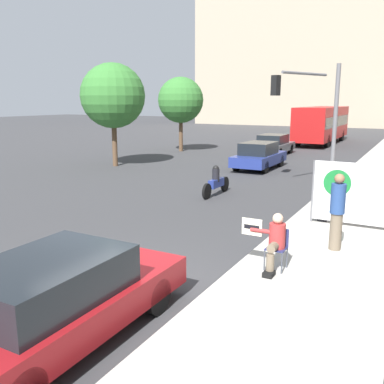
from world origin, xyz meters
name	(u,v)px	position (x,y,z in m)	size (l,w,h in m)	color
ground_plane	(123,293)	(0.00, 0.00, 0.00)	(160.00, 160.00, 0.00)	#38383A
sidewalk_curb	(377,179)	(3.06, 15.00, 0.08)	(3.16, 90.00, 0.16)	#B7B2A8
building_backdrop_far	(382,26)	(-2.00, 61.32, 13.72)	(52.00, 12.00, 27.44)	tan
seated_protester	(275,240)	(2.28, 2.15, 0.80)	(0.95, 0.77, 1.20)	#474C56
jogger_on_sidewalk	(337,211)	(3.16, 4.06, 1.09)	(0.34, 0.34, 1.82)	#756651
pedestrian_behind	(324,193)	(2.38, 6.43, 0.99)	(0.34, 0.34, 1.65)	black
protest_banner	(356,194)	(3.27, 6.21, 1.11)	(2.43, 0.06, 1.81)	slate
traffic_light_pole	(309,105)	(0.62, 11.40, 3.44)	(2.99, 2.76, 4.81)	slate
parked_car_curbside	(55,300)	(0.16, -1.83, 0.70)	(1.88, 4.59, 1.38)	maroon
car_on_road_nearest	(259,156)	(-2.96, 15.79, 0.72)	(1.78, 4.23, 1.45)	navy
car_on_road_midblock	(273,145)	(-4.20, 22.08, 0.70)	(1.83, 4.22, 1.38)	#565B60
city_bus_on_road	(322,123)	(-3.04, 31.67, 1.79)	(2.58, 10.44, 3.09)	red
motorcycle_on_road	(216,182)	(-2.17, 8.74, 0.52)	(0.28, 2.25, 1.18)	navy
street_tree_near_curb	(113,96)	(-10.45, 12.93, 3.87)	(3.53, 3.53, 5.65)	brown
street_tree_midblock	(181,100)	(-10.79, 20.96, 3.64)	(3.25, 3.25, 5.28)	brown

